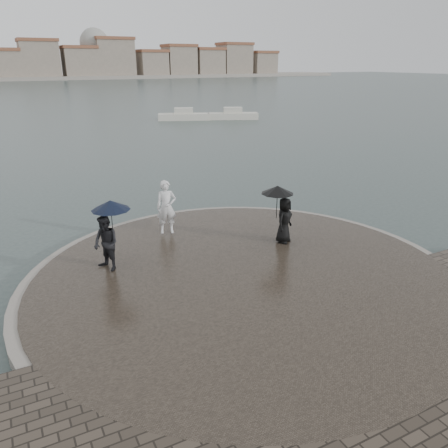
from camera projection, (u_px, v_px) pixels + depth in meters
ground at (323, 353)px, 9.66m from camera, size 400.00×400.00×0.00m
kerb_ring at (245, 280)px, 12.51m from camera, size 12.50×12.50×0.32m
quay_tip at (245, 279)px, 12.51m from camera, size 11.90×11.90×0.36m
statue at (166, 207)px, 15.14m from camera, size 0.78×0.62×1.88m
visitor_left at (107, 232)px, 12.38m from camera, size 1.25×1.14×2.04m
visitor_right at (282, 210)px, 14.27m from camera, size 1.23×1.06×1.95m
boats at (124, 123)px, 42.66m from camera, size 35.42×9.19×1.50m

